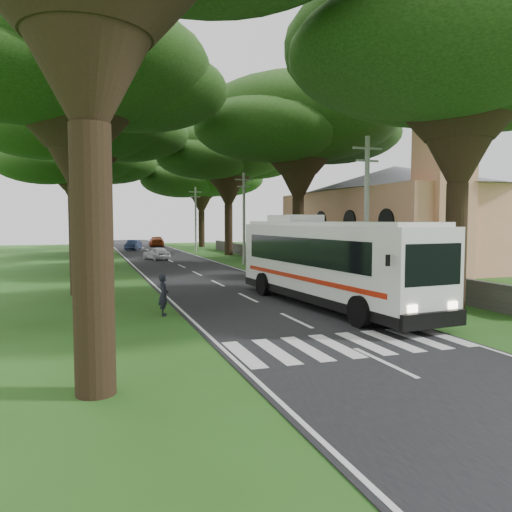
# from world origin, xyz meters

# --- Properties ---
(ground) EXTENTS (140.00, 140.00, 0.00)m
(ground) POSITION_xyz_m (0.00, 0.00, 0.00)
(ground) COLOR #264E16
(ground) RESTS_ON ground
(road) EXTENTS (8.00, 120.00, 0.04)m
(road) POSITION_xyz_m (0.00, 25.00, 0.01)
(road) COLOR black
(road) RESTS_ON ground
(crosswalk) EXTENTS (8.00, 3.00, 0.01)m
(crosswalk) POSITION_xyz_m (0.00, -2.00, 0.00)
(crosswalk) COLOR silver
(crosswalk) RESTS_ON ground
(property_wall) EXTENTS (0.35, 50.00, 1.20)m
(property_wall) POSITION_xyz_m (9.00, 24.00, 0.60)
(property_wall) COLOR #383533
(property_wall) RESTS_ON ground
(church) EXTENTS (14.00, 24.00, 11.60)m
(church) POSITION_xyz_m (17.86, 21.55, 4.91)
(church) COLOR #E39A6F
(church) RESTS_ON ground
(pole_near) EXTENTS (1.60, 0.24, 8.00)m
(pole_near) POSITION_xyz_m (5.50, 6.00, 4.18)
(pole_near) COLOR gray
(pole_near) RESTS_ON ground
(pole_mid) EXTENTS (1.60, 0.24, 8.00)m
(pole_mid) POSITION_xyz_m (5.50, 26.00, 4.18)
(pole_mid) COLOR gray
(pole_mid) RESTS_ON ground
(pole_far) EXTENTS (1.60, 0.24, 8.00)m
(pole_far) POSITION_xyz_m (5.50, 46.00, 4.18)
(pole_far) COLOR gray
(pole_far) RESTS_ON ground
(tree_l_mida) EXTENTS (13.91, 13.91, 14.63)m
(tree_l_mida) POSITION_xyz_m (-8.00, 12.00, 11.54)
(tree_l_mida) COLOR black
(tree_l_mida) RESTS_ON ground
(tree_l_midb) EXTENTS (15.31, 15.31, 15.44)m
(tree_l_midb) POSITION_xyz_m (-7.50, 30.00, 12.09)
(tree_l_midb) COLOR black
(tree_l_midb) RESTS_ON ground
(tree_l_far) EXTENTS (16.27, 16.27, 14.96)m
(tree_l_far) POSITION_xyz_m (-8.50, 48.00, 11.43)
(tree_l_far) COLOR black
(tree_l_far) RESTS_ON ground
(tree_r_near) EXTENTS (15.00, 15.00, 14.32)m
(tree_r_near) POSITION_xyz_m (7.50, 2.00, 11.04)
(tree_r_near) COLOR black
(tree_r_near) RESTS_ON ground
(tree_r_mida) EXTENTS (15.37, 15.37, 14.76)m
(tree_r_mida) POSITION_xyz_m (8.00, 20.00, 11.41)
(tree_r_mida) COLOR black
(tree_r_mida) RESTS_ON ground
(tree_r_midb) EXTENTS (14.78, 14.78, 14.67)m
(tree_r_midb) POSITION_xyz_m (7.50, 38.00, 11.42)
(tree_r_midb) COLOR black
(tree_r_midb) RESTS_ON ground
(tree_r_far) EXTENTS (16.29, 16.29, 14.05)m
(tree_r_far) POSITION_xyz_m (8.50, 56.00, 10.54)
(tree_r_far) COLOR black
(tree_r_far) RESTS_ON ground
(coach_bus) EXTENTS (3.85, 13.19, 3.84)m
(coach_bus) POSITION_xyz_m (2.69, 4.60, 2.07)
(coach_bus) COLOR silver
(coach_bus) RESTS_ON ground
(distant_car_a) EXTENTS (2.62, 4.02, 1.27)m
(distant_car_a) POSITION_xyz_m (-1.05, 33.71, 0.67)
(distant_car_a) COLOR silver
(distant_car_a) RESTS_ON road
(distant_car_b) EXTENTS (2.56, 4.19, 1.31)m
(distant_car_b) POSITION_xyz_m (-1.75, 50.72, 0.68)
(distant_car_b) COLOR navy
(distant_car_b) RESTS_ON road
(distant_car_c) EXTENTS (2.48, 5.20, 1.46)m
(distant_car_c) POSITION_xyz_m (2.26, 58.29, 0.76)
(distant_car_c) COLOR #9C3A16
(distant_car_c) RESTS_ON road
(pedestrian) EXTENTS (0.47, 0.66, 1.69)m
(pedestrian) POSITION_xyz_m (-4.67, 4.81, 0.85)
(pedestrian) COLOR black
(pedestrian) RESTS_ON ground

